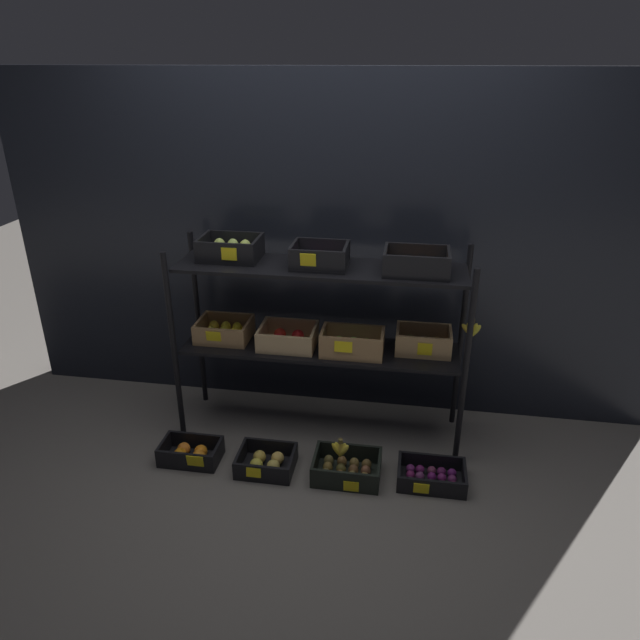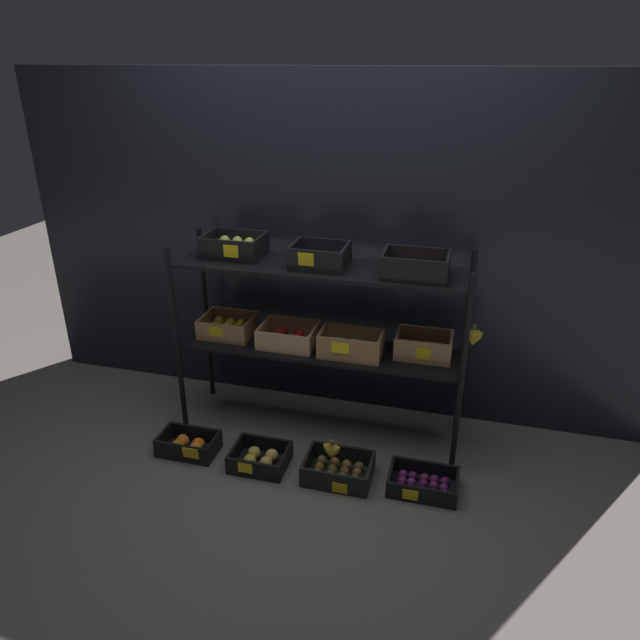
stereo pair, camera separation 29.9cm
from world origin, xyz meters
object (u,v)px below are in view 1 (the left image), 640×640
object	(u,v)px
crate_ground_orange	(191,453)
crate_ground_plum	(431,477)
banana_bunch_loose	(340,449)
display_rack	(319,310)
crate_ground_apple_gold	(266,462)
crate_ground_kiwi	(347,469)

from	to	relation	value
crate_ground_orange	crate_ground_plum	size ratio (longest dim) A/B	0.92
crate_ground_plum	banana_bunch_loose	size ratio (longest dim) A/B	3.05
display_rack	crate_ground_apple_gold	world-z (taller)	display_rack
crate_ground_kiwi	display_rack	bearing A→B (deg)	117.31
crate_ground_apple_gold	crate_ground_kiwi	xyz separation A→B (m)	(0.45, 0.01, 0.00)
banana_bunch_loose	crate_ground_kiwi	bearing A→B (deg)	-0.34
crate_ground_plum	banana_bunch_loose	xyz separation A→B (m)	(-0.49, -0.02, 0.14)
crate_ground_apple_gold	crate_ground_plum	world-z (taller)	crate_ground_apple_gold
banana_bunch_loose	display_rack	bearing A→B (deg)	113.31
crate_ground_orange	banana_bunch_loose	distance (m)	0.86
crate_ground_apple_gold	crate_ground_orange	bearing A→B (deg)	179.11
display_rack	crate_ground_kiwi	size ratio (longest dim) A/B	4.75
crate_ground_apple_gold	crate_ground_plum	distance (m)	0.90
crate_ground_plum	display_rack	bearing A→B (deg)	148.66
crate_ground_plum	crate_ground_orange	bearing A→B (deg)	-179.06
crate_ground_apple_gold	banana_bunch_loose	world-z (taller)	banana_bunch_loose
crate_ground_apple_gold	crate_ground_plum	bearing A→B (deg)	1.83
display_rack	crate_ground_apple_gold	size ratio (longest dim) A/B	5.55
display_rack	crate_ground_orange	distance (m)	1.08
display_rack	crate_ground_plum	size ratio (longest dim) A/B	4.77
crate_ground_plum	banana_bunch_loose	bearing A→B (deg)	-177.54
crate_ground_orange	banana_bunch_loose	size ratio (longest dim) A/B	2.82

